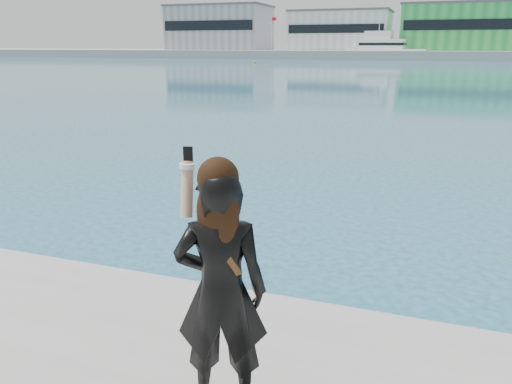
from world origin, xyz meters
The scene contains 8 objects.
far_quay centered at (0.00, 130.00, 1.00)m, with size 320.00×40.00×2.00m, color #9E9E99.
warehouse_grey_left centered at (-55.00, 127.98, 7.76)m, with size 26.52×16.36×11.50m.
warehouse_white centered at (-22.00, 127.98, 6.76)m, with size 24.48×15.35×9.50m.
warehouse_green centered at (8.00, 127.98, 7.26)m, with size 30.60×16.36×10.50m.
flagpole_left centered at (-37.91, 121.00, 6.54)m, with size 1.28×0.16×8.00m.
motor_yacht centered at (-9.83, 117.15, 2.31)m, with size 18.06×6.74×8.23m.
buoy_far centered at (-29.94, 86.15, 0.00)m, with size 0.50×0.50×0.50m, color #D79B0B.
woman centered at (0.74, -0.63, 1.71)m, with size 0.71×0.57×1.81m.
Camera 1 is at (1.96, -3.37, 3.24)m, focal length 35.00 mm.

